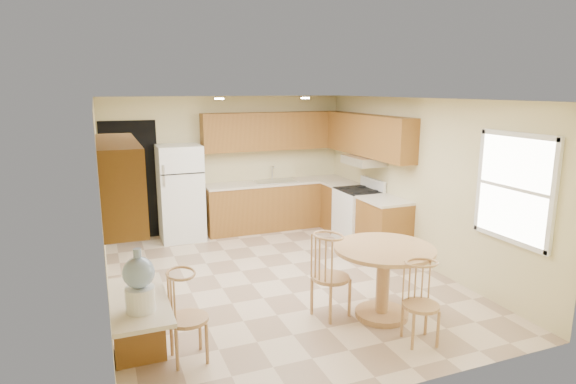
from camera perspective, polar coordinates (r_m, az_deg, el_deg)
name	(u,v)px	position (r m, az deg, el deg)	size (l,w,h in m)	color
floor	(280,279)	(6.89, -1.01, -10.32)	(5.50, 5.50, 0.00)	#CEB495
ceiling	(279,99)	(6.37, -1.10, 10.96)	(4.50, 5.50, 0.02)	white
wall_back	(228,164)	(9.10, -7.17, 3.32)	(4.50, 0.02, 2.50)	beige
wall_front	(395,258)	(4.15, 12.57, -7.63)	(4.50, 0.02, 2.50)	beige
wall_left	(102,208)	(6.12, -21.20, -1.75)	(0.02, 5.50, 2.50)	beige
wall_right	(417,181)	(7.58, 15.07, 1.23)	(0.02, 5.50, 2.50)	beige
doorway	(131,181)	(8.85, -18.14, 1.25)	(0.90, 0.02, 2.10)	black
base_cab_back	(277,206)	(9.23, -1.30, -1.62)	(2.75, 0.60, 0.87)	brown
counter_back	(277,182)	(9.13, -1.31, 1.16)	(2.75, 0.63, 0.04)	beige
base_cab_right_a	(341,208)	(9.13, 6.35, -1.84)	(0.60, 0.59, 0.87)	brown
counter_right_a	(342,184)	(9.03, 6.42, 0.96)	(0.63, 0.59, 0.04)	beige
base_cab_right_b	(384,228)	(7.92, 11.28, -4.19)	(0.60, 0.80, 0.87)	brown
counter_right_b	(385,200)	(7.81, 11.42, -0.98)	(0.63, 0.80, 0.04)	beige
upper_cab_back	(274,131)	(9.13, -1.64, 7.24)	(2.75, 0.33, 0.70)	brown
upper_cab_right	(368,135)	(8.41, 9.46, 6.65)	(0.33, 2.42, 0.70)	brown
upper_cab_left	(119,181)	(4.43, -19.35, 1.28)	(0.33, 1.40, 0.70)	brown
sink	(276,181)	(9.12, -1.46, 1.28)	(0.78, 0.44, 0.01)	silver
range_hood	(364,161)	(8.39, 8.97, 3.70)	(0.50, 0.76, 0.14)	silver
desk_pedestal	(138,322)	(5.17, -17.34, -14.51)	(0.48, 0.42, 0.72)	brown
desk_top	(139,301)	(4.66, -17.26, -12.25)	(0.50, 1.20, 0.04)	beige
window	(515,188)	(6.17, 25.26, 0.40)	(0.06, 1.12, 1.30)	white
can_light_a	(219,99)	(7.37, -8.16, 10.89)	(0.14, 0.14, 0.02)	white
can_light_b	(305,98)	(7.82, 2.05, 11.07)	(0.14, 0.14, 0.02)	white
refrigerator	(181,193)	(8.64, -12.61, -0.10)	(0.74, 0.72, 1.68)	white
stove	(358,214)	(8.54, 8.32, -2.64)	(0.65, 0.76, 1.09)	white
dining_table	(383,271)	(5.75, 11.23, -9.21)	(1.16, 1.16, 0.86)	tan
chair_table_a	(335,270)	(5.60, 5.58, -9.14)	(0.44, 0.57, 0.99)	tan
chair_table_b	(427,298)	(5.24, 16.11, -12.02)	(0.38, 0.40, 0.87)	tan
chair_desk	(189,311)	(4.81, -11.65, -13.65)	(0.40, 0.52, 0.91)	tan
water_crock	(139,283)	(4.33, -17.21, -10.26)	(0.27, 0.27, 0.56)	white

